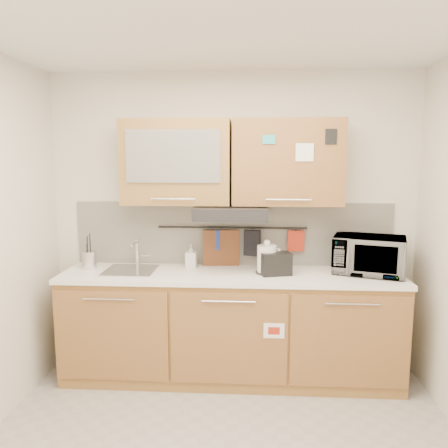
# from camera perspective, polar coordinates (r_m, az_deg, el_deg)

# --- Properties ---
(ceiling) EXTENTS (3.20, 3.20, 0.00)m
(ceiling) POSITION_cam_1_polar(r_m,az_deg,el_deg) (2.46, -0.48, 26.03)
(ceiling) COLOR white
(ceiling) RESTS_ON wall_back
(wall_back) EXTENTS (3.20, 0.00, 3.20)m
(wall_back) POSITION_cam_1_polar(r_m,az_deg,el_deg) (3.88, 1.09, 0.22)
(wall_back) COLOR silver
(wall_back) RESTS_ON ground
(base_cabinet) EXTENTS (2.80, 0.64, 0.88)m
(base_cabinet) POSITION_cam_1_polar(r_m,az_deg,el_deg) (3.82, 0.84, -13.85)
(base_cabinet) COLOR #AB783D
(base_cabinet) RESTS_ON floor
(countertop) EXTENTS (2.82, 0.62, 0.04)m
(countertop) POSITION_cam_1_polar(r_m,az_deg,el_deg) (3.66, 0.86, -6.69)
(countertop) COLOR white
(countertop) RESTS_ON base_cabinet
(backsplash) EXTENTS (2.80, 0.02, 0.56)m
(backsplash) POSITION_cam_1_polar(r_m,az_deg,el_deg) (3.89, 1.07, -1.26)
(backsplash) COLOR silver
(backsplash) RESTS_ON countertop
(upper_cabinets) EXTENTS (1.82, 0.37, 0.70)m
(upper_cabinets) POSITION_cam_1_polar(r_m,az_deg,el_deg) (3.67, 0.91, 8.05)
(upper_cabinets) COLOR #AB783D
(upper_cabinets) RESTS_ON wall_back
(range_hood) EXTENTS (0.60, 0.46, 0.10)m
(range_hood) POSITION_cam_1_polar(r_m,az_deg,el_deg) (3.62, 0.92, 1.53)
(range_hood) COLOR black
(range_hood) RESTS_ON upper_cabinets
(sink) EXTENTS (0.42, 0.40, 0.26)m
(sink) POSITION_cam_1_polar(r_m,az_deg,el_deg) (3.81, -12.07, -5.91)
(sink) COLOR silver
(sink) RESTS_ON countertop
(utensil_rail) EXTENTS (1.30, 0.02, 0.02)m
(utensil_rail) POSITION_cam_1_polar(r_m,az_deg,el_deg) (3.84, 1.05, -0.48)
(utensil_rail) COLOR black
(utensil_rail) RESTS_ON backsplash
(utensil_crock) EXTENTS (0.16, 0.16, 0.30)m
(utensil_crock) POSITION_cam_1_polar(r_m,az_deg,el_deg) (3.95, -17.11, -4.46)
(utensil_crock) COLOR silver
(utensil_crock) RESTS_ON countertop
(kettle) EXTENTS (0.21, 0.20, 0.28)m
(kettle) POSITION_cam_1_polar(r_m,az_deg,el_deg) (3.64, 5.62, -4.68)
(kettle) COLOR white
(kettle) RESTS_ON countertop
(toaster) EXTENTS (0.27, 0.20, 0.18)m
(toaster) POSITION_cam_1_polar(r_m,az_deg,el_deg) (3.60, 6.76, -5.14)
(toaster) COLOR black
(toaster) RESTS_ON countertop
(microwave) EXTENTS (0.65, 0.53, 0.31)m
(microwave) POSITION_cam_1_polar(r_m,az_deg,el_deg) (3.80, 18.38, -3.85)
(microwave) COLOR #999999
(microwave) RESTS_ON countertop
(soap_bottle) EXTENTS (0.10, 0.10, 0.20)m
(soap_bottle) POSITION_cam_1_polar(r_m,az_deg,el_deg) (3.83, -4.29, -4.17)
(soap_bottle) COLOR #999999
(soap_bottle) RESTS_ON countertop
(cutting_board) EXTENTS (0.32, 0.05, 0.40)m
(cutting_board) POSITION_cam_1_polar(r_m,az_deg,el_deg) (3.87, -0.38, -3.71)
(cutting_board) COLOR brown
(cutting_board) RESTS_ON utensil_rail
(oven_mitt) EXTENTS (0.11, 0.04, 0.18)m
(oven_mitt) POSITION_cam_1_polar(r_m,az_deg,el_deg) (3.85, -1.37, -2.09)
(oven_mitt) COLOR #21349A
(oven_mitt) RESTS_ON utensil_rail
(dark_pouch) EXTENTS (0.15, 0.08, 0.23)m
(dark_pouch) POSITION_cam_1_polar(r_m,az_deg,el_deg) (3.84, 3.68, -2.50)
(dark_pouch) COLOR black
(dark_pouch) RESTS_ON utensil_rail
(pot_holder) EXTENTS (0.15, 0.03, 0.18)m
(pot_holder) POSITION_cam_1_polar(r_m,az_deg,el_deg) (3.86, 9.36, -2.19)
(pot_holder) COLOR #A92716
(pot_holder) RESTS_ON utensil_rail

